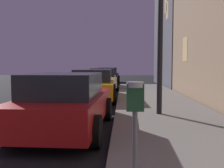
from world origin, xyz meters
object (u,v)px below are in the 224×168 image
object	(u,v)px
car_white	(103,79)
car_black	(108,75)
parking_meter	(135,110)
car_red	(66,102)
car_yellow_cab	(93,85)

from	to	relation	value
car_white	car_black	distance (m)	5.98
parking_meter	car_red	bearing A→B (deg)	114.77
car_yellow_cab	car_white	world-z (taller)	same
parking_meter	car_red	distance (m)	3.68
parking_meter	car_red	size ratio (longest dim) A/B	0.31
car_red	car_black	xyz separation A→B (m)	(0.00, 17.13, 0.00)
car_red	car_yellow_cab	world-z (taller)	same
parking_meter	car_white	bearing A→B (deg)	96.03
parking_meter	car_black	bearing A→B (deg)	94.28
car_yellow_cab	car_white	distance (m)	5.54
parking_meter	car_white	xyz separation A→B (m)	(-1.53, 14.46, -0.42)
car_red	car_white	distance (m)	11.15
car_black	car_yellow_cab	bearing A→B (deg)	-90.00
parking_meter	car_black	distance (m)	20.51
car_white	car_black	size ratio (longest dim) A/B	1.11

